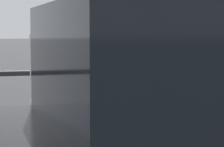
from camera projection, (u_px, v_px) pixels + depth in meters
parking_meter at (149, 93)px, 4.20m from camera, size 0.16×0.17×1.37m
pedestrian_at_meter at (66, 92)px, 4.27m from camera, size 0.74×0.51×1.69m
background_railing at (126, 92)px, 6.10m from camera, size 24.06×0.06×1.02m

